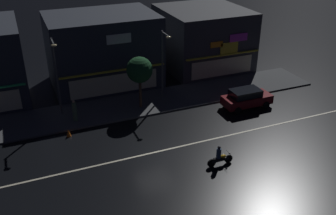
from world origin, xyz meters
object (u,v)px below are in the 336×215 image
at_px(streetlamp_mid, 56,71).
at_px(pedestrian_on_sidewalk, 75,111).
at_px(streetlamp_east, 163,59).
at_px(parked_car_near_kerb, 246,98).
at_px(motorcycle_lead, 220,157).
at_px(traffic_cone, 69,133).

bearing_deg(streetlamp_mid, pedestrian_on_sidewalk, -59.42).
relative_size(streetlamp_east, parked_car_near_kerb, 1.43).
height_order(streetlamp_mid, motorcycle_lead, streetlamp_mid).
relative_size(streetlamp_mid, streetlamp_east, 1.06).
relative_size(pedestrian_on_sidewalk, traffic_cone, 3.30).
xyz_separation_m(streetlamp_mid, parked_car_near_kerb, (15.11, -4.41, -3.15)).
xyz_separation_m(parked_car_near_kerb, motorcycle_lead, (-6.40, -6.69, -0.24)).
height_order(motorcycle_lead, traffic_cone, motorcycle_lead).
xyz_separation_m(streetlamp_mid, streetlamp_east, (9.05, -0.18, -0.19)).
distance_m(streetlamp_mid, parked_car_near_kerb, 16.06).
bearing_deg(streetlamp_mid, traffic_cone, -90.75).
distance_m(streetlamp_east, traffic_cone, 10.32).
bearing_deg(pedestrian_on_sidewalk, traffic_cone, -45.17).
bearing_deg(motorcycle_lead, pedestrian_on_sidewalk, -49.88).
relative_size(streetlamp_east, traffic_cone, 11.18).
bearing_deg(parked_car_near_kerb, motorcycle_lead, 46.30).
height_order(parked_car_near_kerb, traffic_cone, parked_car_near_kerb).
bearing_deg(pedestrian_on_sidewalk, motorcycle_lead, 17.50).
relative_size(streetlamp_mid, parked_car_near_kerb, 1.51).
distance_m(pedestrian_on_sidewalk, motorcycle_lead, 12.47).
distance_m(motorcycle_lead, traffic_cone, 11.62).
bearing_deg(pedestrian_on_sidewalk, streetlamp_east, 77.09).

